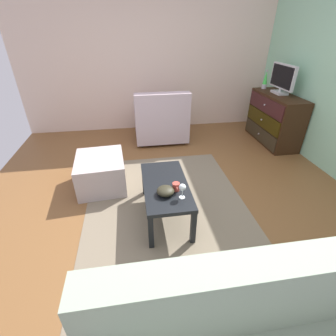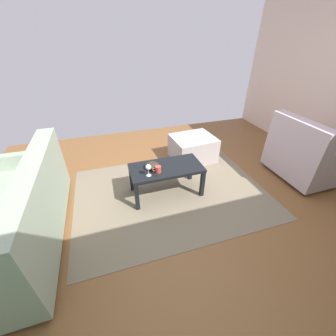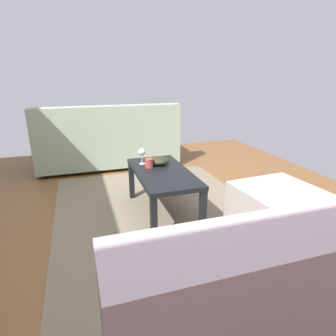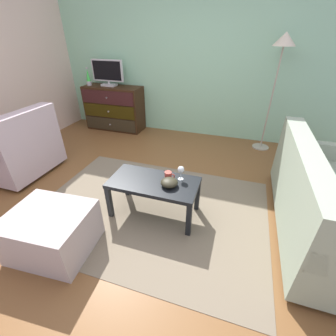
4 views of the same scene
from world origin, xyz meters
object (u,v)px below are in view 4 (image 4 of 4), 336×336
at_px(lava_lamp, 88,78).
at_px(bowl_decorative, 169,182).
at_px(ottoman, 52,231).
at_px(armchair, 19,150).
at_px(coffee_table, 154,186).
at_px(tv, 108,72).
at_px(wine_glass, 181,170).
at_px(dresser, 115,108).
at_px(mug, 168,176).
at_px(standing_lamp, 282,52).
at_px(couch_large, 321,202).

bearing_deg(lava_lamp, bowl_decorative, -42.79).
bearing_deg(ottoman, armchair, 144.59).
height_order(lava_lamp, coffee_table, lava_lamp).
xyz_separation_m(tv, wine_glass, (2.05, -2.12, -0.56)).
relative_size(dresser, mug, 10.16).
relative_size(ottoman, standing_lamp, 0.39).
distance_m(armchair, standing_lamp, 3.99).
bearing_deg(couch_large, coffee_table, -169.86).
relative_size(dresser, wine_glass, 7.38).
bearing_deg(lava_lamp, ottoman, -63.15).
bearing_deg(mug, wine_glass, 16.24).
relative_size(armchair, standing_lamp, 0.52).
distance_m(tv, mug, 2.96).
xyz_separation_m(ottoman, standing_lamp, (1.90, 2.93, 1.32)).
distance_m(mug, ottoman, 1.23).
relative_size(wine_glass, ottoman, 0.22).
distance_m(dresser, tv, 0.68).
height_order(tv, bowl_decorative, tv).
relative_size(coffee_table, wine_glass, 6.03).
height_order(bowl_decorative, ottoman, bowl_decorative).
height_order(dresser, standing_lamp, standing_lamp).
relative_size(armchair, ottoman, 1.33).
bearing_deg(ottoman, mug, 44.80).
height_order(coffee_table, armchair, armchair).
xyz_separation_m(bowl_decorative, armchair, (-2.28, 0.25, -0.10)).
xyz_separation_m(mug, armchair, (-2.23, 0.14, -0.10)).
relative_size(lava_lamp, armchair, 0.35).
xyz_separation_m(dresser, couch_large, (3.38, -1.93, -0.09)).
bearing_deg(tv, standing_lamp, -1.39).
bearing_deg(ottoman, lava_lamp, 116.85).
height_order(couch_large, armchair, armchair).
relative_size(wine_glass, mug, 1.38).
bearing_deg(lava_lamp, standing_lamp, -0.08).
bearing_deg(standing_lamp, wine_glass, -114.31).
relative_size(couch_large, standing_lamp, 1.07).
bearing_deg(coffee_table, bowl_decorative, -8.22).
xyz_separation_m(couch_large, ottoman, (-2.37, -1.05, -0.13)).
xyz_separation_m(dresser, armchair, (-0.37, -2.00, -0.06)).
bearing_deg(mug, couch_large, 7.76).
height_order(coffee_table, ottoman, coffee_table).
height_order(couch_large, ottoman, couch_large).
xyz_separation_m(lava_lamp, armchair, (0.11, -1.96, -0.64)).
height_order(dresser, couch_large, couch_large).
bearing_deg(armchair, bowl_decorative, -6.29).
distance_m(dresser, bowl_decorative, 2.95).
xyz_separation_m(dresser, coffee_table, (1.72, -2.22, -0.06)).
xyz_separation_m(lava_lamp, bowl_decorative, (2.38, -2.21, -0.54)).
xyz_separation_m(lava_lamp, couch_large, (3.86, -1.88, -0.67)).
bearing_deg(armchair, tv, 81.52).
distance_m(lava_lamp, wine_glass, 3.24).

